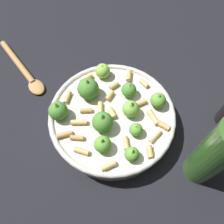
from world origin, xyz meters
name	(u,v)px	position (x,y,z in m)	size (l,w,h in m)	color
ground_plane	(112,124)	(0.00, 0.00, 0.00)	(2.40, 2.40, 0.00)	black
cooking_pan	(111,117)	(0.00, 0.00, 0.03)	(0.27, 0.27, 0.10)	beige
olive_oil_bottle	(216,153)	(-0.13, 0.16, 0.10)	(0.06, 0.06, 0.24)	#336023
wooden_spoon	(23,70)	(0.16, -0.23, 0.01)	(0.08, 0.21, 0.02)	#B2844C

